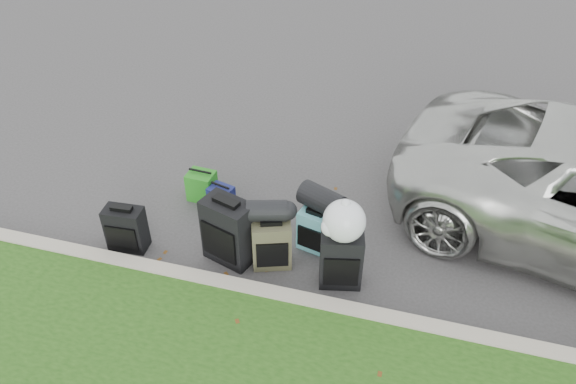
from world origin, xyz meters
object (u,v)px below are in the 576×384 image
(suitcase_large_black_left, at_px, (229,231))
(tote_navy, at_px, (221,198))
(suitcase_teal, at_px, (314,231))
(suitcase_large_black_right, at_px, (341,260))
(suitcase_small_black, at_px, (126,229))
(suitcase_olive, at_px, (272,244))
(tote_green, at_px, (202,186))

(suitcase_large_black_left, height_order, tote_navy, suitcase_large_black_left)
(suitcase_large_black_left, height_order, suitcase_teal, suitcase_large_black_left)
(suitcase_large_black_left, height_order, suitcase_large_black_right, suitcase_large_black_left)
(suitcase_small_black, distance_m, tote_navy, 1.27)
(suitcase_olive, height_order, suitcase_teal, suitcase_olive)
(suitcase_large_black_right, relative_size, tote_navy, 2.13)
(suitcase_teal, distance_m, tote_navy, 1.38)
(suitcase_olive, relative_size, tote_green, 1.53)
(suitcase_olive, distance_m, tote_navy, 1.23)
(suitcase_large_black_left, xyz_separation_m, suitcase_teal, (0.89, 0.42, -0.14))
(suitcase_small_black, relative_size, suitcase_large_black_left, 0.70)
(suitcase_teal, height_order, suitcase_large_black_right, suitcase_large_black_right)
(suitcase_olive, xyz_separation_m, tote_green, (-1.24, 0.93, -0.10))
(suitcase_small_black, xyz_separation_m, tote_navy, (0.79, 0.99, -0.12))
(suitcase_large_black_right, bearing_deg, tote_navy, 140.30)
(suitcase_small_black, relative_size, tote_navy, 1.76)
(suitcase_large_black_right, bearing_deg, suitcase_small_black, 169.71)
(suitcase_large_black_left, relative_size, tote_navy, 2.52)
(suitcase_large_black_left, xyz_separation_m, tote_green, (-0.75, 0.96, -0.21))
(suitcase_olive, height_order, suitcase_large_black_right, suitcase_large_black_right)
(suitcase_teal, xyz_separation_m, tote_navy, (-1.32, 0.41, -0.10))
(suitcase_olive, distance_m, suitcase_large_black_right, 0.81)
(suitcase_large_black_right, bearing_deg, suitcase_large_black_left, 165.14)
(suitcase_teal, relative_size, tote_green, 1.33)
(tote_navy, bearing_deg, suitcase_small_black, -114.37)
(suitcase_large_black_right, xyz_separation_m, tote_green, (-2.05, 1.00, -0.14))
(suitcase_large_black_left, distance_m, suitcase_teal, 1.00)
(suitcase_olive, relative_size, suitcase_teal, 1.15)
(tote_green, bearing_deg, tote_navy, -18.98)
(suitcase_large_black_left, xyz_separation_m, suitcase_olive, (0.49, 0.03, -0.10))
(suitcase_large_black_left, bearing_deg, tote_navy, 135.15)
(suitcase_olive, height_order, tote_green, suitcase_olive)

